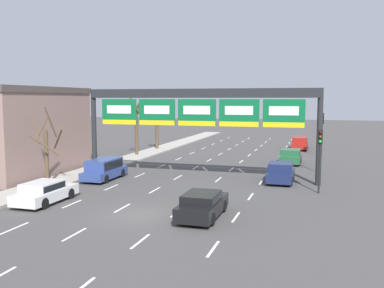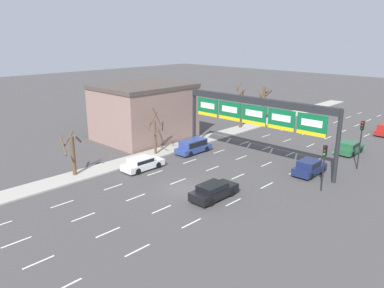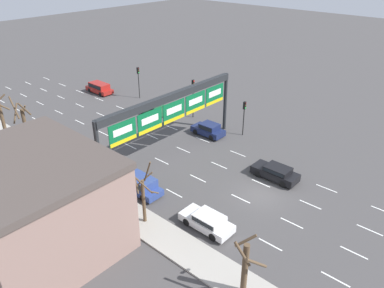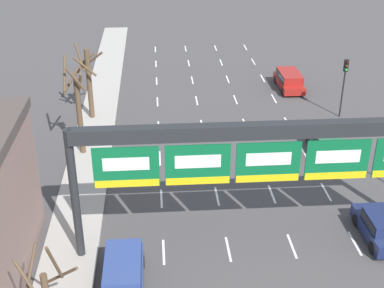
{
  "view_description": "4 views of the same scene",
  "coord_description": "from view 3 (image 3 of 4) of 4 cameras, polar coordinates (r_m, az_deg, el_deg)",
  "views": [
    {
      "loc": [
        9.08,
        -20.81,
        6.26
      ],
      "look_at": [
        -0.78,
        11.99,
        2.6
      ],
      "focal_mm": 40.0,
      "sensor_mm": 36.0,
      "label": 1
    },
    {
      "loc": [
        22.14,
        -21.81,
        13.29
      ],
      "look_at": [
        -1.98,
        3.27,
        3.15
      ],
      "focal_mm": 35.0,
      "sensor_mm": 36.0,
      "label": 2
    },
    {
      "loc": [
        -24.78,
        -13.79,
        19.56
      ],
      "look_at": [
        -2.72,
        5.81,
        4.23
      ],
      "focal_mm": 35.0,
      "sensor_mm": 36.0,
      "label": 3
    },
    {
      "loc": [
        -5.1,
        -10.66,
        17.11
      ],
      "look_at": [
        -3.15,
        15.89,
        3.6
      ],
      "focal_mm": 50.0,
      "sensor_mm": 36.0,
      "label": 4
    }
  ],
  "objects": [
    {
      "name": "car_green",
      "position": [
        50.31,
        -5.96,
        5.37
      ],
      "size": [
        1.96,
        4.08,
        1.42
      ],
      "color": "#235B38",
      "rests_on": "ground_plane"
    },
    {
      "name": "car_white",
      "position": [
        29.92,
        2.36,
        -11.61
      ],
      "size": [
        1.88,
        4.43,
        1.32
      ],
      "color": "silver",
      "rests_on": "ground_plane"
    },
    {
      "name": "sign_gantry",
      "position": [
        37.61,
        -3.08,
        5.91
      ],
      "size": [
        18.5,
        0.7,
        7.01
      ],
      "color": "#232628",
      "rests_on": "ground_plane"
    },
    {
      "name": "suv_blue",
      "position": [
        34.17,
        -8.02,
        -5.94
      ],
      "size": [
        1.84,
        4.57,
        1.62
      ],
      "color": "navy",
      "rests_on": "ground_plane"
    },
    {
      "name": "lane_dashes",
      "position": [
        41.72,
        -5.42,
        -0.62
      ],
      "size": [
        10.02,
        67.0,
        0.01
      ],
      "color": "white",
      "rests_on": "ground_plane"
    },
    {
      "name": "car_black",
      "position": [
        36.64,
        12.65,
        -4.2
      ],
      "size": [
        1.87,
        4.48,
        1.36
      ],
      "color": "black",
      "rests_on": "ground_plane"
    },
    {
      "name": "traffic_light_far_end",
      "position": [
        48.07,
        0.18,
        8.06
      ],
      "size": [
        0.3,
        0.35,
        5.07
      ],
      "color": "black",
      "rests_on": "ground_plane"
    },
    {
      "name": "tree_bare_third",
      "position": [
        29.5,
        -7.32,
        -7.6
      ],
      "size": [
        2.3,
        2.62,
        5.54
      ],
      "color": "brown",
      "rests_on": "sidewalk_left"
    },
    {
      "name": "traffic_light_near_gantry",
      "position": [
        43.68,
        7.98,
        4.94
      ],
      "size": [
        0.3,
        0.35,
        4.21
      ],
      "color": "black",
      "rests_on": "ground_plane"
    },
    {
      "name": "tree_bare_closest",
      "position": [
        47.12,
        -27.17,
        4.19
      ],
      "size": [
        2.25,
        2.16,
        5.91
      ],
      "color": "brown",
      "rests_on": "sidewalk_left"
    },
    {
      "name": "sidewalk_left",
      "position": [
        28.26,
        -0.54,
        -16.13
      ],
      "size": [
        2.8,
        110.0,
        0.15
      ],
      "color": "#A8A399",
      "rests_on": "ground_plane"
    },
    {
      "name": "suv_red",
      "position": [
        59.62,
        -13.95,
        8.38
      ],
      "size": [
        1.91,
        4.7,
        1.54
      ],
      "color": "maroon",
      "rests_on": "ground_plane"
    },
    {
      "name": "car_navy",
      "position": [
        44.16,
        2.54,
        2.29
      ],
      "size": [
        1.86,
        3.99,
        1.51
      ],
      "color": "#19234C",
      "rests_on": "ground_plane"
    },
    {
      "name": "tree_bare_second",
      "position": [
        24.25,
        8.2,
        -17.87
      ],
      "size": [
        2.09,
        2.1,
        4.28
      ],
      "color": "brown",
      "rests_on": "sidewalk_left"
    },
    {
      "name": "tree_bare_furthest",
      "position": [
        41.92,
        -24.09,
        2.26
      ],
      "size": [
        1.79,
        1.83,
        6.67
      ],
      "color": "brown",
      "rests_on": "sidewalk_left"
    },
    {
      "name": "traffic_light_mid_block",
      "position": [
        55.5,
        -8.17,
        10.17
      ],
      "size": [
        0.3,
        0.35,
        4.64
      ],
      "color": "black",
      "rests_on": "ground_plane"
    },
    {
      "name": "ground_plane",
      "position": [
        34.45,
        10.38,
        -7.66
      ],
      "size": [
        220.0,
        220.0,
        0.0
      ],
      "primitive_type": "plane",
      "color": "#474444"
    },
    {
      "name": "building_near",
      "position": [
        29.0,
        -23.04,
        -8.45
      ],
      "size": [
        9.68,
        11.63,
        7.2
      ],
      "color": "gray",
      "rests_on": "ground_plane"
    }
  ]
}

